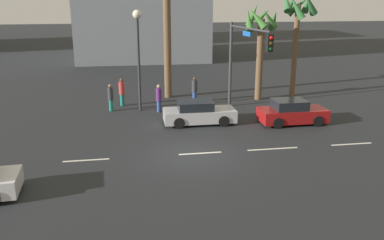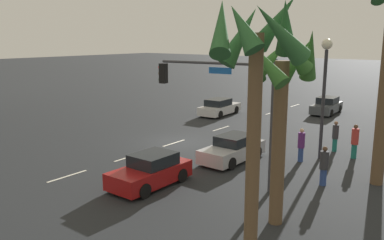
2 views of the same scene
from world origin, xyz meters
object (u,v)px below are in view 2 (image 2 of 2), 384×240
at_px(pedestrian_2, 335,135).
at_px(palm_tree_0, 282,86).
at_px(car_3, 151,171).
at_px(pedestrian_0, 355,141).
at_px(streetlamp, 325,77).
at_px(palm_tree_2, 256,62).
at_px(car_0, 327,106).
at_px(car_1, 219,107).
at_px(car_2, 233,149).
at_px(traffic_signal, 228,98).
at_px(pedestrian_3, 324,165).
at_px(pedestrian_1, 301,144).

relative_size(pedestrian_2, palm_tree_0, 0.26).
height_order(car_3, pedestrian_0, pedestrian_0).
xyz_separation_m(pedestrian_0, palm_tree_0, (9.84, 0.20, 3.93)).
bearing_deg(streetlamp, palm_tree_2, 11.18).
distance_m(pedestrian_0, pedestrian_2, 1.51).
relative_size(car_0, car_3, 1.10).
height_order(pedestrian_0, palm_tree_0, palm_tree_0).
relative_size(car_1, pedestrian_0, 2.37).
bearing_deg(car_3, palm_tree_0, 90.95).
relative_size(car_2, traffic_signal, 0.72).
bearing_deg(traffic_signal, streetlamp, 162.92).
bearing_deg(car_3, pedestrian_3, 128.15).
height_order(car_0, palm_tree_0, palm_tree_0).
height_order(car_1, palm_tree_2, palm_tree_2).
bearing_deg(car_3, car_2, 170.87).
height_order(pedestrian_3, palm_tree_2, palm_tree_2).
bearing_deg(car_3, pedestrian_0, 149.11).
height_order(streetlamp, pedestrian_3, streetlamp).
bearing_deg(palm_tree_0, car_0, -164.35).
relative_size(pedestrian_0, palm_tree_2, 0.24).
bearing_deg(car_2, pedestrian_0, 131.37).
relative_size(car_3, palm_tree_0, 0.57).
distance_m(car_0, car_2, 16.88).
distance_m(traffic_signal, pedestrian_1, 6.15).
relative_size(car_0, car_1, 0.96).
height_order(car_1, pedestrian_0, pedestrian_0).
height_order(car_2, streetlamp, streetlamp).
relative_size(pedestrian_1, pedestrian_2, 1.01).
height_order(streetlamp, pedestrian_2, streetlamp).
bearing_deg(car_3, car_0, -179.80).
xyz_separation_m(car_1, pedestrian_2, (5.31, 11.78, 0.31)).
height_order(car_3, pedestrian_1, pedestrian_1).
bearing_deg(pedestrian_0, palm_tree_2, 3.71).
bearing_deg(streetlamp, car_2, -47.64).
relative_size(car_3, pedestrian_3, 2.17).
relative_size(car_2, streetlamp, 0.65).
bearing_deg(car_3, car_1, -155.92).
xyz_separation_m(car_0, car_1, (6.34, -7.07, -0.02)).
bearing_deg(car_2, traffic_signal, 27.61).
bearing_deg(car_2, car_3, -9.13).
bearing_deg(pedestrian_2, car_3, -23.45).
bearing_deg(pedestrian_3, car_2, -97.27).
bearing_deg(pedestrian_2, pedestrian_0, 60.77).
height_order(traffic_signal, pedestrian_2, traffic_signal).
height_order(car_2, pedestrian_2, pedestrian_2).
relative_size(car_2, pedestrian_0, 2.22).
relative_size(traffic_signal, pedestrian_2, 3.25).
height_order(traffic_signal, palm_tree_2, palm_tree_2).
height_order(car_3, pedestrian_3, pedestrian_3).
distance_m(pedestrian_1, palm_tree_2, 11.93).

